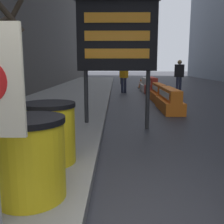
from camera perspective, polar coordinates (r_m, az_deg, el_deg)
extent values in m
cylinder|color=#4C3D2D|center=(8.56, -22.92, 9.03)|extent=(0.34, 0.34, 2.68)
cylinder|color=#4C3D2D|center=(9.18, -21.34, 17.94)|extent=(1.34, 0.38, 1.86)
cylinder|color=yellow|center=(2.94, -17.45, -10.11)|extent=(0.74, 0.74, 0.82)
cylinder|color=black|center=(2.82, -17.93, -1.70)|extent=(0.77, 0.77, 0.06)
cylinder|color=yellow|center=(3.90, -13.44, -4.85)|extent=(0.74, 0.74, 0.82)
cylinder|color=black|center=(3.81, -13.71, 1.53)|extent=(0.77, 0.77, 0.06)
cylinder|color=#28282B|center=(6.42, -5.62, 2.59)|extent=(0.10, 0.10, 1.42)
cylinder|color=#28282B|center=(6.43, 7.75, 2.55)|extent=(0.10, 0.10, 1.42)
cube|color=black|center=(6.36, 1.11, 16.14)|extent=(1.87, 0.24, 1.59)
cube|color=orange|center=(6.28, 1.13, 19.87)|extent=(1.49, 0.02, 0.22)
cube|color=orange|center=(6.23, 1.12, 16.27)|extent=(1.49, 0.02, 0.22)
cube|color=orange|center=(6.20, 1.10, 12.61)|extent=(1.49, 0.02, 0.22)
cube|color=orange|center=(9.19, 12.34, 1.47)|extent=(0.62, 2.18, 0.39)
cube|color=orange|center=(9.14, 12.43, 3.87)|extent=(0.37, 2.18, 0.39)
cube|color=white|center=(9.10, 11.19, 3.89)|extent=(0.02, 1.75, 0.19)
cube|color=orange|center=(11.43, 10.09, 3.22)|extent=(0.53, 1.75, 0.38)
cube|color=orange|center=(11.39, 10.15, 5.13)|extent=(0.32, 1.75, 0.38)
cube|color=white|center=(11.36, 9.31, 5.14)|extent=(0.02, 1.40, 0.19)
cube|color=red|center=(13.70, 8.58, 4.58)|extent=(0.54, 2.05, 0.46)
cube|color=red|center=(13.66, 8.63, 6.52)|extent=(0.32, 2.05, 0.46)
cube|color=white|center=(13.64, 7.91, 6.53)|extent=(0.02, 1.64, 0.23)
cube|color=silver|center=(16.07, 7.45, 5.31)|extent=(0.64, 1.86, 0.39)
cube|color=silver|center=(16.04, 7.48, 6.72)|extent=(0.39, 1.86, 0.39)
cube|color=white|center=(16.02, 6.75, 6.73)|extent=(0.02, 1.49, 0.20)
cube|color=black|center=(17.13, 8.81, 4.98)|extent=(0.40, 0.40, 0.04)
cone|color=orange|center=(17.10, 8.84, 6.17)|extent=(0.32, 0.32, 0.67)
cylinder|color=white|center=(17.10, 8.84, 6.28)|extent=(0.18, 0.18, 0.09)
cube|color=black|center=(17.79, 6.27, 5.24)|extent=(0.40, 0.40, 0.04)
cone|color=orange|center=(17.76, 6.29, 6.38)|extent=(0.32, 0.32, 0.67)
cylinder|color=white|center=(17.76, 6.30, 6.49)|extent=(0.18, 0.18, 0.09)
cylinder|color=#2D2D30|center=(21.35, 2.00, 12.11)|extent=(0.12, 0.12, 4.50)
cube|color=black|center=(21.32, 2.04, 17.04)|extent=(0.28, 0.28, 0.84)
sphere|color=#360605|center=(21.21, 2.06, 17.84)|extent=(0.15, 0.15, 0.15)
sphere|color=#392C06|center=(21.17, 2.05, 17.09)|extent=(0.15, 0.15, 0.15)
sphere|color=green|center=(21.14, 2.05, 16.33)|extent=(0.15, 0.15, 0.15)
cylinder|color=#23283D|center=(15.27, 14.02, 5.76)|extent=(0.15, 0.15, 0.88)
cylinder|color=#23283D|center=(15.31, 14.62, 5.74)|extent=(0.15, 0.15, 0.88)
cube|color=black|center=(15.25, 14.45, 8.71)|extent=(0.56, 0.47, 0.70)
sphere|color=#A48253|center=(15.25, 14.53, 10.47)|extent=(0.24, 0.24, 0.24)
cylinder|color=#23283D|center=(14.76, 2.27, 5.83)|extent=(0.14, 0.14, 0.84)
cylinder|color=#23283D|center=(14.76, 2.88, 5.83)|extent=(0.14, 0.14, 0.84)
cube|color=orange|center=(14.72, 2.60, 8.75)|extent=(0.49, 0.53, 0.67)
sphere|color=tan|center=(14.72, 2.61, 10.50)|extent=(0.23, 0.23, 0.23)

